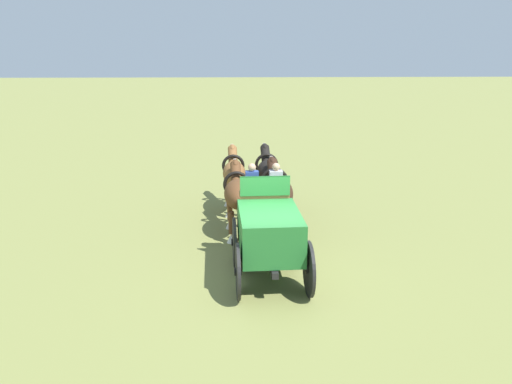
{
  "coord_description": "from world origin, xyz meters",
  "views": [
    {
      "loc": [
        -12.18,
        0.89,
        5.8
      ],
      "look_at": [
        4.31,
        0.16,
        1.2
      ],
      "focal_mm": 35.31,
      "sensor_mm": 36.0,
      "label": 1
    }
  ],
  "objects_px": {
    "draft_horse_lead_near": "(234,174)",
    "draft_horse_lead_off": "(269,173)",
    "draft_horse_rear_off": "(277,192)",
    "show_wagon": "(269,231)",
    "draft_horse_rear_near": "(238,195)"
  },
  "relations": [
    {
      "from": "show_wagon",
      "to": "draft_horse_lead_off",
      "type": "xyz_separation_m",
      "value": [
        6.03,
        -0.41,
        0.11
      ]
    },
    {
      "from": "show_wagon",
      "to": "draft_horse_lead_near",
      "type": "relative_size",
      "value": 1.81
    },
    {
      "from": "draft_horse_lead_off",
      "to": "draft_horse_rear_off",
      "type": "bearing_deg",
      "value": -177.71
    },
    {
      "from": "draft_horse_lead_near",
      "to": "draft_horse_lead_off",
      "type": "bearing_deg",
      "value": -88.01
    },
    {
      "from": "draft_horse_rear_near",
      "to": "draft_horse_lead_off",
      "type": "relative_size",
      "value": 0.96
    },
    {
      "from": "show_wagon",
      "to": "draft_horse_rear_off",
      "type": "relative_size",
      "value": 1.74
    },
    {
      "from": "show_wagon",
      "to": "draft_horse_rear_near",
      "type": "height_order",
      "value": "show_wagon"
    },
    {
      "from": "show_wagon",
      "to": "draft_horse_rear_off",
      "type": "height_order",
      "value": "show_wagon"
    },
    {
      "from": "draft_horse_lead_near",
      "to": "draft_horse_lead_off",
      "type": "distance_m",
      "value": 1.3
    },
    {
      "from": "draft_horse_rear_off",
      "to": "draft_horse_lead_off",
      "type": "xyz_separation_m",
      "value": [
        2.61,
        0.1,
        0.01
      ]
    },
    {
      "from": "draft_horse_rear_off",
      "to": "draft_horse_lead_near",
      "type": "height_order",
      "value": "draft_horse_lead_near"
    },
    {
      "from": "draft_horse_lead_off",
      "to": "draft_horse_rear_near",
      "type": "bearing_deg",
      "value": 155.71
    },
    {
      "from": "draft_horse_lead_near",
      "to": "draft_horse_lead_off",
      "type": "xyz_separation_m",
      "value": [
        0.05,
        -1.3,
        0.02
      ]
    },
    {
      "from": "draft_horse_rear_near",
      "to": "draft_horse_lead_near",
      "type": "relative_size",
      "value": 0.98
    },
    {
      "from": "draft_horse_rear_off",
      "to": "draft_horse_lead_near",
      "type": "relative_size",
      "value": 1.04
    }
  ]
}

